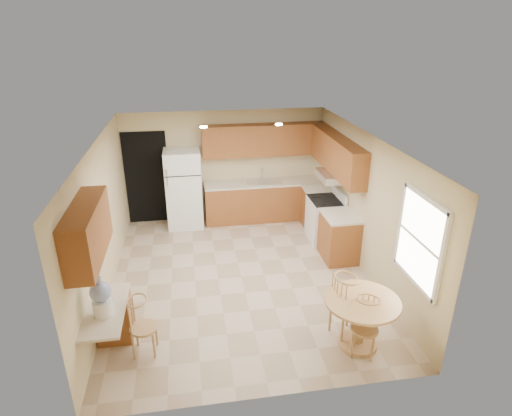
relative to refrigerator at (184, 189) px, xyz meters
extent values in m
plane|color=tan|center=(0.95, -2.40, -0.87)|extent=(5.50, 5.50, 0.00)
cube|color=white|center=(0.95, -2.40, 1.63)|extent=(4.50, 5.50, 0.02)
cube|color=#CBBD89|center=(0.95, 0.35, 0.38)|extent=(4.50, 0.02, 2.50)
cube|color=#CBBD89|center=(0.95, -5.15, 0.38)|extent=(4.50, 0.02, 2.50)
cube|color=#CBBD89|center=(-1.30, -2.40, 0.38)|extent=(0.02, 5.50, 2.50)
cube|color=#CBBD89|center=(3.20, -2.40, 0.38)|extent=(0.02, 5.50, 2.50)
cube|color=black|center=(-0.80, 0.34, 0.18)|extent=(0.90, 0.02, 2.10)
cube|color=brown|center=(1.83, 0.05, -0.44)|extent=(2.75, 0.60, 0.87)
cube|color=beige|center=(1.83, 0.05, 0.02)|extent=(2.75, 0.63, 0.04)
cube|color=brown|center=(2.90, -0.54, -0.44)|extent=(0.60, 0.59, 0.87)
cube|color=beige|center=(2.90, -0.54, 0.02)|extent=(0.63, 0.59, 0.04)
cube|color=brown|center=(2.90, -2.00, -0.44)|extent=(0.60, 0.80, 0.87)
cube|color=beige|center=(2.90, -2.00, 0.02)|extent=(0.63, 0.80, 0.04)
cube|color=brown|center=(1.83, 0.19, 0.98)|extent=(2.75, 0.33, 0.70)
cube|color=brown|center=(3.04, -1.19, 0.98)|extent=(0.33, 2.42, 0.70)
cube|color=brown|center=(-1.13, -4.00, 0.98)|extent=(0.33, 1.40, 0.70)
cube|color=silver|center=(1.80, 0.05, 0.04)|extent=(0.78, 0.44, 0.01)
cube|color=silver|center=(2.95, -1.22, 0.55)|extent=(0.50, 0.76, 0.14)
cube|color=brown|center=(-1.05, -3.72, -0.51)|extent=(0.48, 0.42, 0.72)
cube|color=beige|center=(-1.05, -4.10, -0.12)|extent=(0.50, 1.20, 0.04)
cube|color=white|center=(3.18, -4.25, 0.63)|extent=(0.05, 1.00, 1.20)
cube|color=white|center=(3.17, -4.25, 1.25)|extent=(0.05, 1.10, 0.06)
cube|color=white|center=(3.17, -4.25, 0.01)|extent=(0.05, 1.10, 0.06)
cube|color=white|center=(3.17, -4.78, 0.63)|extent=(0.05, 0.06, 1.28)
cube|color=white|center=(3.17, -3.72, 0.63)|extent=(0.05, 0.06, 1.28)
cylinder|color=white|center=(0.45, -1.20, 1.61)|extent=(0.14, 0.14, 0.02)
cylinder|color=white|center=(1.85, -1.20, 1.61)|extent=(0.14, 0.14, 0.02)
cube|color=white|center=(0.00, 0.00, 0.00)|extent=(0.77, 0.72, 1.75)
cube|color=black|center=(0.00, -0.36, 0.41)|extent=(0.76, 0.01, 0.02)
cube|color=silver|center=(-0.33, -0.37, 0.31)|extent=(0.03, 0.03, 0.18)
cube|color=silver|center=(-0.33, -0.37, 0.51)|extent=(0.03, 0.03, 0.14)
cube|color=white|center=(2.87, -1.22, -0.42)|extent=(0.65, 0.76, 0.90)
cube|color=black|center=(2.87, -1.22, 0.03)|extent=(0.64, 0.75, 0.02)
cube|color=white|center=(3.15, -1.22, 0.13)|extent=(0.06, 0.76, 0.18)
cylinder|color=tan|center=(2.35, -4.44, -0.84)|extent=(0.55, 0.55, 0.06)
cylinder|color=tan|center=(2.35, -4.44, -0.50)|extent=(0.14, 0.14, 0.68)
cylinder|color=tan|center=(2.35, -4.44, -0.13)|extent=(1.03, 1.03, 0.04)
cylinder|color=tan|center=(2.24, -4.19, -0.41)|extent=(0.43, 0.43, 0.04)
cylinder|color=tan|center=(2.09, -4.04, -0.64)|extent=(0.04, 0.04, 0.46)
cylinder|color=tan|center=(2.39, -4.04, -0.64)|extent=(0.04, 0.04, 0.46)
cylinder|color=tan|center=(2.09, -4.34, -0.64)|extent=(0.04, 0.04, 0.46)
cylinder|color=tan|center=(2.39, -4.34, -0.64)|extent=(0.04, 0.04, 0.46)
cylinder|color=tan|center=(2.35, -4.60, -0.47)|extent=(0.38, 0.38, 0.04)
cylinder|color=tan|center=(2.22, -4.47, -0.67)|extent=(0.03, 0.03, 0.40)
cylinder|color=tan|center=(2.48, -4.47, -0.67)|extent=(0.03, 0.03, 0.40)
cylinder|color=tan|center=(2.22, -4.73, -0.67)|extent=(0.03, 0.03, 0.40)
cylinder|color=tan|center=(2.48, -4.73, -0.67)|extent=(0.03, 0.03, 0.40)
cylinder|color=tan|center=(-0.60, -4.10, -0.47)|extent=(0.38, 0.38, 0.04)
cylinder|color=tan|center=(-0.73, -3.96, -0.67)|extent=(0.03, 0.03, 0.40)
cylinder|color=tan|center=(-0.47, -3.96, -0.67)|extent=(0.03, 0.03, 0.40)
cylinder|color=tan|center=(-0.73, -4.23, -0.67)|extent=(0.03, 0.03, 0.40)
cylinder|color=tan|center=(-0.47, -4.23, -0.67)|extent=(0.03, 0.03, 0.40)
cylinder|color=white|center=(-1.05, -4.21, 0.00)|extent=(0.25, 0.25, 0.21)
sphere|color=#8093C6|center=(-1.05, -4.21, 0.24)|extent=(0.27, 0.27, 0.27)
cylinder|color=#8093C6|center=(-1.05, -4.21, 0.41)|extent=(0.07, 0.07, 0.08)
camera|label=1|loc=(0.15, -8.97, 3.30)|focal=30.00mm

